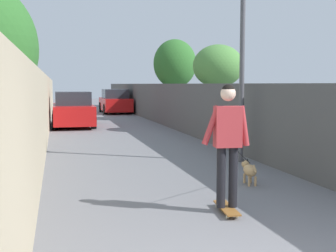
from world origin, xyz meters
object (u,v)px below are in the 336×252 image
object	(u,v)px
dog	(249,170)
car_far	(115,102)
tree_right_far	(218,67)
skateboard	(227,208)
person_skateboarder	(228,135)
tree_right_near	(175,64)
lamp_post	(243,32)
car_near	(73,110)

from	to	relation	value
dog	car_far	distance (m)	21.16
tree_right_far	skateboard	bearing A→B (deg)	160.18
person_skateboarder	car_far	world-z (taller)	person_skateboarder
tree_right_far	skateboard	world-z (taller)	tree_right_far
car_far	tree_right_near	bearing A→B (deg)	-160.98
lamp_post	car_far	size ratio (longest dim) A/B	1.05
car_near	car_far	xyz separation A→B (m)	(8.66, -2.99, 0.00)
tree_right_far	person_skateboarder	world-z (taller)	tree_right_far
tree_right_near	lamp_post	size ratio (longest dim) A/B	0.91
lamp_post	dog	xyz separation A→B (m)	(-2.28, 0.82, -2.83)
lamp_post	skateboard	xyz separation A→B (m)	(-3.90, 1.91, -3.03)
tree_right_far	skateboard	size ratio (longest dim) A/B	4.15
lamp_post	car_near	size ratio (longest dim) A/B	1.08
tree_right_near	car_near	world-z (taller)	tree_right_near
tree_right_far	car_near	world-z (taller)	tree_right_far
skateboard	person_skateboarder	world-z (taller)	person_skateboarder
tree_right_near	person_skateboarder	bearing A→B (deg)	167.57
skateboard	lamp_post	bearing A→B (deg)	-26.12
dog	car_far	bearing A→B (deg)	-0.60
skateboard	car_far	distance (m)	22.82
person_skateboarder	dog	world-z (taller)	person_skateboarder
tree_right_far	car_near	xyz separation A→B (m)	(3.90, 5.36, -1.80)
tree_right_far	skateboard	distance (m)	11.13
dog	person_skateboarder	bearing A→B (deg)	145.95
skateboard	person_skateboarder	size ratio (longest dim) A/B	0.46
tree_right_far	lamp_post	distance (m)	6.58
skateboard	car_far	xyz separation A→B (m)	(22.77, -1.31, 0.65)
dog	skateboard	bearing A→B (deg)	145.95
tree_right_near	car_far	bearing A→B (deg)	19.02
lamp_post	car_far	world-z (taller)	lamp_post
lamp_post	car_near	distance (m)	11.08
tree_right_far	car_far	distance (m)	12.91
tree_right_near	dog	world-z (taller)	tree_right_near
lamp_post	dog	world-z (taller)	lamp_post
car_near	tree_right_near	bearing A→B (deg)	-68.19
tree_right_far	dog	bearing A→B (deg)	163.25
car_near	skateboard	bearing A→B (deg)	-173.23
lamp_post	person_skateboarder	xyz separation A→B (m)	(-3.90, 1.91, -1.97)
dog	car_near	world-z (taller)	car_near
car_near	person_skateboarder	bearing A→B (deg)	-173.23
person_skateboarder	car_near	bearing A→B (deg)	6.77
skateboard	car_near	distance (m)	14.23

